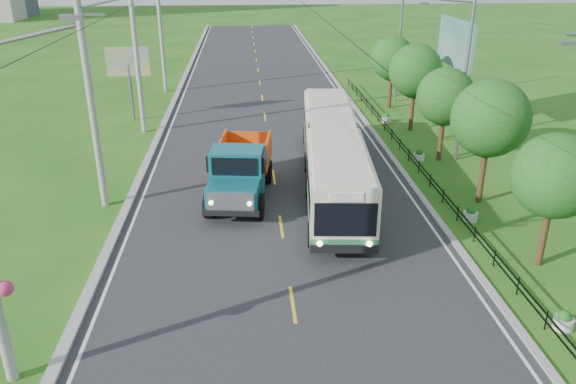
{
  "coord_description": "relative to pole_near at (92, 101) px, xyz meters",
  "views": [
    {
      "loc": [
        -1.43,
        -16.23,
        11.23
      ],
      "look_at": [
        0.26,
        5.47,
        1.9
      ],
      "focal_mm": 35.0,
      "sensor_mm": 36.0,
      "label": 1
    }
  ],
  "objects": [
    {
      "name": "road",
      "position": [
        8.26,
        11.0,
        -5.08
      ],
      "size": [
        14.0,
        120.0,
        0.02
      ],
      "primitive_type": "cube",
      "color": "#28282B",
      "rests_on": "ground"
    },
    {
      "name": "tree_third",
      "position": [
        18.12,
        -0.86,
        -1.11
      ],
      "size": [
        3.6,
        3.62,
        6.0
      ],
      "color": "#382314",
      "rests_on": "ground"
    },
    {
      "name": "bus",
      "position": [
        11.19,
        1.63,
        -3.19
      ],
      "size": [
        4.09,
        16.54,
        3.16
      ],
      "rotation": [
        0.0,
        0.0,
        -0.09
      ],
      "color": "#2F7644",
      "rests_on": "ground"
    },
    {
      "name": "pole_near",
      "position": [
        0.0,
        0.0,
        0.0
      ],
      "size": [
        3.51,
        0.32,
        10.0
      ],
      "color": "gray",
      "rests_on": "ground"
    },
    {
      "name": "planter_near",
      "position": [
        16.86,
        -3.0,
        -4.81
      ],
      "size": [
        0.64,
        0.64,
        0.67
      ],
      "color": "silver",
      "rests_on": "ground"
    },
    {
      "name": "railing_right",
      "position": [
        16.26,
        5.0,
        -4.79
      ],
      "size": [
        0.04,
        40.0,
        0.6
      ],
      "primitive_type": "cube",
      "color": "black",
      "rests_on": "ground"
    },
    {
      "name": "ground",
      "position": [
        8.26,
        -9.0,
        -5.09
      ],
      "size": [
        240.0,
        240.0,
        0.0
      ],
      "primitive_type": "plane",
      "color": "#225915",
      "rests_on": "ground"
    },
    {
      "name": "planter_mid",
      "position": [
        16.86,
        5.0,
        -4.81
      ],
      "size": [
        0.64,
        0.64,
        0.67
      ],
      "color": "silver",
      "rests_on": "ground"
    },
    {
      "name": "planter_front",
      "position": [
        16.86,
        -11.0,
        -4.81
      ],
      "size": [
        0.64,
        0.64,
        0.67
      ],
      "color": "silver",
      "rests_on": "ground"
    },
    {
      "name": "streetlight_mid",
      "position": [
        18.9,
        5.0,
        -0.19
      ],
      "size": [
        3.02,
        0.2,
        9.07
      ],
      "color": "slate",
      "rests_on": "ground"
    },
    {
      "name": "dump_truck",
      "position": [
        6.5,
        0.42,
        -3.48
      ],
      "size": [
        3.43,
        7.05,
        2.85
      ],
      "rotation": [
        0.0,
        0.0,
        -0.13
      ],
      "color": "#115D69",
      "rests_on": "ground"
    },
    {
      "name": "tree_fourth",
      "position": [
        18.12,
        5.14,
        -1.51
      ],
      "size": [
        3.24,
        3.31,
        5.4
      ],
      "color": "#382314",
      "rests_on": "ground"
    },
    {
      "name": "streetlight_far",
      "position": [
        18.9,
        19.0,
        -0.19
      ],
      "size": [
        3.02,
        0.2,
        9.07
      ],
      "color": "slate",
      "rests_on": "ground"
    },
    {
      "name": "edge_line_right",
      "position": [
        14.91,
        11.0,
        -5.07
      ],
      "size": [
        0.12,
        120.0,
        0.0
      ],
      "primitive_type": "cube",
      "color": "silver",
      "rests_on": "road"
    },
    {
      "name": "edge_line_left",
      "position": [
        1.61,
        11.0,
        -5.07
      ],
      "size": [
        0.12,
        120.0,
        0.0
      ],
      "primitive_type": "cube",
      "color": "silver",
      "rests_on": "road"
    },
    {
      "name": "billboard_left",
      "position": [
        -1.24,
        15.0,
        -1.23
      ],
      "size": [
        3.0,
        0.2,
        5.2
      ],
      "color": "slate",
      "rests_on": "ground"
    },
    {
      "name": "tree_back",
      "position": [
        18.12,
        17.14,
        -1.44
      ],
      "size": [
        3.3,
        3.36,
        5.5
      ],
      "color": "#382314",
      "rests_on": "ground"
    },
    {
      "name": "planter_far",
      "position": [
        16.86,
        13.0,
        -4.81
      ],
      "size": [
        0.64,
        0.64,
        0.67
      ],
      "color": "silver",
      "rests_on": "ground"
    },
    {
      "name": "pole_mid",
      "position": [
        0.0,
        12.0,
        0.0
      ],
      "size": [
        3.51,
        0.32,
        10.0
      ],
      "color": "gray",
      "rests_on": "ground"
    },
    {
      "name": "tree_second",
      "position": [
        18.12,
        -6.86,
        -1.57
      ],
      "size": [
        3.18,
        3.26,
        5.3
      ],
      "color": "#382314",
      "rests_on": "ground"
    },
    {
      "name": "billboard_right",
      "position": [
        20.56,
        11.0,
        0.25
      ],
      "size": [
        0.24,
        6.0,
        7.3
      ],
      "color": "slate",
      "rests_on": "ground"
    },
    {
      "name": "tree_fifth",
      "position": [
        18.12,
        11.14,
        -1.24
      ],
      "size": [
        3.48,
        3.52,
        5.8
      ],
      "color": "#382314",
      "rests_on": "ground"
    },
    {
      "name": "pole_far",
      "position": [
        0.0,
        24.0,
        0.0
      ],
      "size": [
        3.51,
        0.32,
        10.0
      ],
      "color": "gray",
      "rests_on": "ground"
    },
    {
      "name": "centre_dash",
      "position": [
        8.26,
        -9.0,
        -5.07
      ],
      "size": [
        0.12,
        2.2,
        0.0
      ],
      "primitive_type": "cube",
      "color": "yellow",
      "rests_on": "road"
    },
    {
      "name": "curb_left",
      "position": [
        1.06,
        11.0,
        -5.02
      ],
      "size": [
        0.4,
        120.0,
        0.15
      ],
      "primitive_type": "cube",
      "color": "#9E9E99",
      "rests_on": "ground"
    },
    {
      "name": "curb_right",
      "position": [
        15.41,
        11.0,
        -5.04
      ],
      "size": [
        0.3,
        120.0,
        0.1
      ],
      "primitive_type": "cube",
      "color": "#9E9E99",
      "rests_on": "ground"
    }
  ]
}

